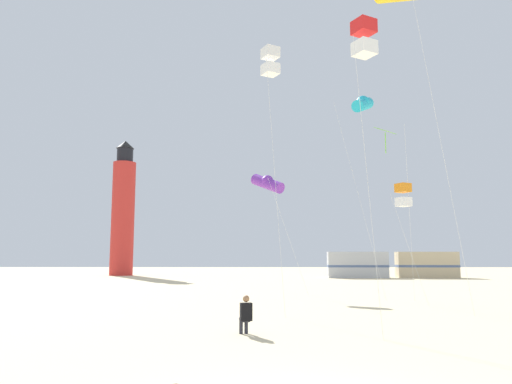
{
  "coord_description": "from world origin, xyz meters",
  "views": [
    {
      "loc": [
        -0.69,
        -7.23,
        2.3
      ],
      "look_at": [
        -0.99,
        9.23,
        4.46
      ],
      "focal_mm": 34.57,
      "sensor_mm": 36.0,
      "label": 1
    }
  ],
  "objects_px": {
    "kite_box_white": "(270,62)",
    "kite_box_orange": "(403,195)",
    "kite_box_scarlet": "(364,38)",
    "rv_van_tan": "(427,265)",
    "kite_flyer_standing": "(245,314)",
    "kite_tube_cyan": "(363,104)",
    "kite_tube_violet": "(267,183)",
    "kite_diamond_lime": "(387,137)",
    "lighthouse_distant": "(123,211)",
    "rv_van_silver": "(357,265)"
  },
  "relations": [
    {
      "from": "rv_van_tan",
      "to": "kite_box_scarlet",
      "type": "bearing_deg",
      "value": -106.14
    },
    {
      "from": "kite_box_scarlet",
      "to": "kite_tube_cyan",
      "type": "bearing_deg",
      "value": 78.82
    },
    {
      "from": "kite_diamond_lime",
      "to": "rv_van_silver",
      "type": "distance_m",
      "value": 30.13
    },
    {
      "from": "kite_tube_cyan",
      "to": "rv_van_silver",
      "type": "bearing_deg",
      "value": 80.74
    },
    {
      "from": "kite_diamond_lime",
      "to": "kite_box_white",
      "type": "distance_m",
      "value": 8.81
    },
    {
      "from": "kite_box_white",
      "to": "kite_box_orange",
      "type": "xyz_separation_m",
      "value": [
        6.6,
        4.98,
        -4.89
      ]
    },
    {
      "from": "kite_flyer_standing",
      "to": "kite_box_white",
      "type": "relative_size",
      "value": 0.11
    },
    {
      "from": "kite_tube_cyan",
      "to": "kite_tube_violet",
      "type": "xyz_separation_m",
      "value": [
        -5.61,
        2.42,
        -4.32
      ]
    },
    {
      "from": "kite_flyer_standing",
      "to": "kite_box_orange",
      "type": "xyz_separation_m",
      "value": [
        7.42,
        9.34,
        4.7
      ]
    },
    {
      "from": "kite_box_white",
      "to": "rv_van_tan",
      "type": "relative_size",
      "value": 1.64
    },
    {
      "from": "kite_flyer_standing",
      "to": "kite_tube_cyan",
      "type": "distance_m",
      "value": 18.1
    },
    {
      "from": "kite_tube_cyan",
      "to": "lighthouse_distant",
      "type": "distance_m",
      "value": 40.05
    },
    {
      "from": "kite_box_orange",
      "to": "kite_tube_violet",
      "type": "bearing_deg",
      "value": 136.63
    },
    {
      "from": "kite_box_scarlet",
      "to": "kite_box_orange",
      "type": "distance_m",
      "value": 10.98
    },
    {
      "from": "kite_flyer_standing",
      "to": "kite_tube_cyan",
      "type": "bearing_deg",
      "value": -130.1
    },
    {
      "from": "kite_flyer_standing",
      "to": "rv_van_silver",
      "type": "distance_m",
      "value": 40.89
    },
    {
      "from": "kite_tube_violet",
      "to": "kite_diamond_lime",
      "type": "bearing_deg",
      "value": -39.96
    },
    {
      "from": "kite_box_orange",
      "to": "lighthouse_distant",
      "type": "bearing_deg",
      "value": 124.01
    },
    {
      "from": "kite_tube_cyan",
      "to": "rv_van_tan",
      "type": "height_order",
      "value": "kite_tube_cyan"
    },
    {
      "from": "kite_box_white",
      "to": "rv_van_tan",
      "type": "xyz_separation_m",
      "value": [
        17.4,
        35.36,
        -8.81
      ]
    },
    {
      "from": "lighthouse_distant",
      "to": "kite_diamond_lime",
      "type": "bearing_deg",
      "value": -55.67
    },
    {
      "from": "kite_diamond_lime",
      "to": "kite_box_orange",
      "type": "height_order",
      "value": "kite_diamond_lime"
    },
    {
      "from": "kite_tube_cyan",
      "to": "kite_box_white",
      "type": "height_order",
      "value": "kite_tube_cyan"
    },
    {
      "from": "kite_tube_cyan",
      "to": "kite_flyer_standing",
      "type": "bearing_deg",
      "value": -115.66
    },
    {
      "from": "kite_box_scarlet",
      "to": "rv_van_tan",
      "type": "height_order",
      "value": "kite_box_scarlet"
    },
    {
      "from": "kite_box_orange",
      "to": "lighthouse_distant",
      "type": "xyz_separation_m",
      "value": [
        -24.45,
        36.24,
        2.53
      ]
    },
    {
      "from": "kite_box_orange",
      "to": "kite_tube_violet",
      "type": "xyz_separation_m",
      "value": [
        -6.68,
        6.31,
        1.57
      ]
    },
    {
      "from": "kite_diamond_lime",
      "to": "kite_tube_cyan",
      "type": "relative_size",
      "value": 0.76
    },
    {
      "from": "kite_box_scarlet",
      "to": "rv_van_tan",
      "type": "distance_m",
      "value": 43.26
    },
    {
      "from": "kite_flyer_standing",
      "to": "lighthouse_distant",
      "type": "distance_m",
      "value": 49.19
    },
    {
      "from": "kite_box_orange",
      "to": "rv_van_silver",
      "type": "xyz_separation_m",
      "value": [
        3.21,
        30.14,
        -3.92
      ]
    },
    {
      "from": "kite_box_orange",
      "to": "kite_tube_violet",
      "type": "height_order",
      "value": "kite_tube_violet"
    },
    {
      "from": "kite_flyer_standing",
      "to": "kite_diamond_lime",
      "type": "distance_m",
      "value": 14.82
    },
    {
      "from": "kite_box_white",
      "to": "kite_box_orange",
      "type": "bearing_deg",
      "value": 37.0
    },
    {
      "from": "kite_flyer_standing",
      "to": "lighthouse_distant",
      "type": "height_order",
      "value": "lighthouse_distant"
    },
    {
      "from": "rv_van_silver",
      "to": "rv_van_tan",
      "type": "xyz_separation_m",
      "value": [
        7.59,
        0.25,
        0.0
      ]
    },
    {
      "from": "kite_box_orange",
      "to": "rv_van_tan",
      "type": "distance_m",
      "value": 32.49
    },
    {
      "from": "kite_diamond_lime",
      "to": "rv_van_tan",
      "type": "height_order",
      "value": "kite_diamond_lime"
    },
    {
      "from": "kite_flyer_standing",
      "to": "kite_box_white",
      "type": "height_order",
      "value": "kite_box_white"
    },
    {
      "from": "kite_flyer_standing",
      "to": "rv_van_silver",
      "type": "bearing_deg",
      "value": -119.52
    },
    {
      "from": "lighthouse_distant",
      "to": "rv_van_silver",
      "type": "distance_m",
      "value": 29.05
    },
    {
      "from": "kite_flyer_standing",
      "to": "kite_box_white",
      "type": "xyz_separation_m",
      "value": [
        0.82,
        4.37,
        9.59
      ]
    },
    {
      "from": "kite_tube_violet",
      "to": "rv_van_tan",
      "type": "bearing_deg",
      "value": 54.02
    },
    {
      "from": "kite_tube_violet",
      "to": "kite_flyer_standing",
      "type": "bearing_deg",
      "value": -92.73
    },
    {
      "from": "kite_tube_cyan",
      "to": "lighthouse_distant",
      "type": "height_order",
      "value": "lighthouse_distant"
    },
    {
      "from": "kite_box_scarlet",
      "to": "kite_flyer_standing",
      "type": "bearing_deg",
      "value": 175.57
    },
    {
      "from": "kite_tube_cyan",
      "to": "kite_box_white",
      "type": "distance_m",
      "value": 10.5
    },
    {
      "from": "kite_box_white",
      "to": "rv_van_silver",
      "type": "xyz_separation_m",
      "value": [
        9.81,
        35.11,
        -8.81
      ]
    },
    {
      "from": "kite_diamond_lime",
      "to": "kite_box_orange",
      "type": "relative_size",
      "value": 1.54
    },
    {
      "from": "kite_diamond_lime",
      "to": "kite_tube_cyan",
      "type": "distance_m",
      "value": 3.95
    }
  ]
}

